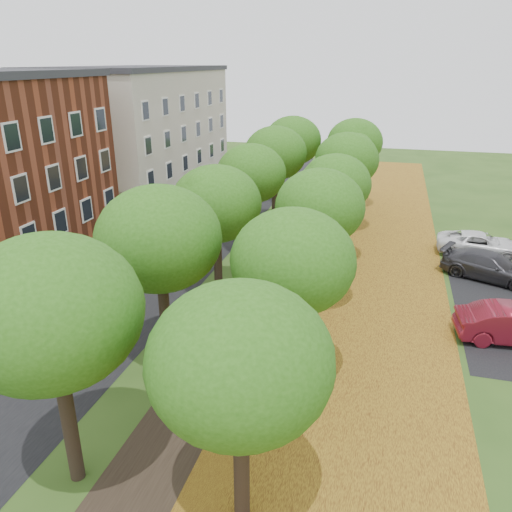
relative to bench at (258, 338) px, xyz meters
The scene contains 10 objects.
ground 7.92m from the bench, 96.79° to the right, with size 120.00×120.00×0.00m, color #2D4C19.
street_asphalt 11.06m from the bench, 139.73° to the left, with size 8.00×70.00×0.01m, color black.
footpath 7.22m from the bench, 97.46° to the left, with size 3.20×70.00×0.01m, color black.
leaf_verge 8.23m from the bench, 60.37° to the left, with size 7.50×70.00×0.01m, color #B28720.
tree_row_west 8.89m from the bench, 113.69° to the left, with size 4.16×34.16×6.49m.
tree_row_east 8.48m from the bench, 76.89° to the left, with size 4.16×34.16×6.49m.
building_cream 31.25m from the bench, 125.50° to the left, with size 10.30×20.30×10.40m.
bench is the anchor object (origin of this frame).
car_grey 14.06m from the bench, 44.28° to the left, with size 2.01×4.94×1.43m, color #353439.
car_white 16.82m from the bench, 53.23° to the left, with size 2.25×4.89×1.36m, color white.
Camera 1 is at (5.43, -9.06, 10.86)m, focal length 35.00 mm.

